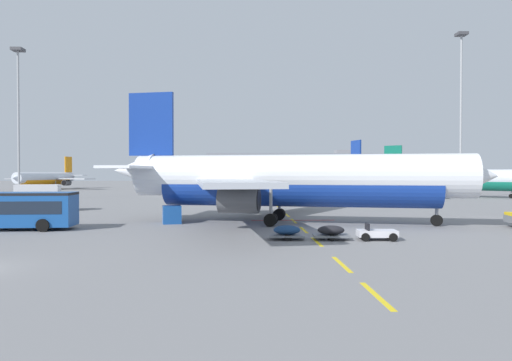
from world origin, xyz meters
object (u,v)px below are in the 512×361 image
uld_cargo_container (172,215)px  airliner_foreground (291,180)px  ground_power_truck (45,197)px  airliner_mid_left (331,175)px  apron_light_mast_near (18,106)px  airliner_far_center (450,179)px  apron_light_mast_far (461,98)px  airliner_far_right (47,178)px  baggage_train (331,232)px

uld_cargo_container → airliner_foreground: bearing=-0.6°
ground_power_truck → uld_cargo_container: 22.56m
airliner_mid_left → apron_light_mast_near: apron_light_mast_near is taller
airliner_mid_left → airliner_far_center: bearing=-65.8°
ground_power_truck → uld_cargo_container: size_ratio=3.89×
airliner_mid_left → apron_light_mast_far: apron_light_mast_far is taller
airliner_far_right → ground_power_truck: (29.15, -70.77, -1.36)m
airliner_mid_left → ground_power_truck: (-47.68, -66.24, -2.34)m
airliner_far_right → ground_power_truck: size_ratio=3.58×
airliner_foreground → ground_power_truck: size_ratio=4.70×
airliner_far_center → baggage_train: bearing=-121.4°
airliner_foreground → ground_power_truck: 31.66m
ground_power_truck → uld_cargo_container: (17.30, -14.46, -0.85)m
baggage_train → apron_light_mast_far: bearing=56.2°
baggage_train → apron_light_mast_far: size_ratio=0.30×
airliner_far_center → apron_light_mast_far: apron_light_mast_far is taller
uld_cargo_container → airliner_mid_left: bearing=69.4°
airliner_foreground → airliner_mid_left: size_ratio=0.99×
airliner_far_right → baggage_train: 112.33m
airliner_far_center → uld_cargo_container: bearing=-135.7°
baggage_train → apron_light_mast_far: 61.41m
airliner_mid_left → airliner_far_center: (15.95, -35.46, -0.69)m
baggage_train → ground_power_truck: bearing=140.0°
apron_light_mast_near → airliner_far_right: bearing=107.8°
airliner_foreground → airliner_far_center: size_ratio=1.34×
ground_power_truck → apron_light_mast_far: apron_light_mast_far is taller
airliner_far_center → baggage_train: airliner_far_center is taller
airliner_mid_left → apron_light_mast_near: 76.32m
airliner_far_center → baggage_train: size_ratio=2.97×
airliner_far_center → apron_light_mast_far: (-1.23, -6.72, 14.53)m
airliner_foreground → apron_light_mast_far: (34.39, 38.64, 13.88)m
airliner_foreground → airliner_far_right: 102.72m
airliner_mid_left → airliner_far_center: airliner_mid_left is taller
baggage_train → uld_cargo_container: 16.18m
baggage_train → uld_cargo_container: uld_cargo_container is taller
apron_light_mast_far → airliner_mid_left: bearing=109.2°
apron_light_mast_far → airliner_far_center: bearing=79.6°
apron_light_mast_near → airliner_far_center: bearing=6.3°
airliner_foreground → ground_power_truck: (-28.01, 14.57, -2.30)m
airliner_far_center → ground_power_truck: bearing=-154.2°
airliner_far_right → ground_power_truck: 76.55m
ground_power_truck → uld_cargo_container: bearing=-39.9°
airliner_far_right → apron_light_mast_far: bearing=-27.0°
ground_power_truck → apron_light_mast_far: 68.81m
baggage_train → apron_light_mast_far: (32.76, 48.98, 17.30)m
airliner_foreground → baggage_train: size_ratio=3.98×
airliner_far_center → airliner_mid_left: bearing=114.2°
ground_power_truck → apron_light_mast_near: bearing=121.4°
airliner_mid_left → apron_light_mast_far: bearing=-70.8°
airliner_foreground → uld_cargo_container: size_ratio=18.28×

